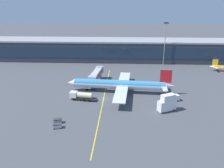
{
  "coord_description": "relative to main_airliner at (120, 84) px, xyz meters",
  "views": [
    {
      "loc": [
        7.47,
        -83.75,
        36.93
      ],
      "look_at": [
        3.02,
        5.49,
        4.5
      ],
      "focal_mm": 36.18,
      "sensor_mm": 36.0,
      "label": 1
    }
  ],
  "objects": [
    {
      "name": "ground_plane",
      "position": [
        -6.33,
        -7.47,
        -3.62
      ],
      "size": [
        700.0,
        700.0,
        0.0
      ],
      "primitive_type": "plane",
      "color": "#47494F"
    },
    {
      "name": "apron_lead_in_line",
      "position": [
        -6.49,
        -5.47,
        -3.62
      ],
      "size": [
        0.58,
        80.0,
        0.01
      ],
      "primitive_type": "cube",
      "rotation": [
        0.0,
        0.0,
        0.0
      ],
      "color": "yellow",
      "rests_on": "ground_plane"
    },
    {
      "name": "terminal_building",
      "position": [
        -21.29,
        58.98,
        3.28
      ],
      "size": [
        221.64,
        21.52,
        13.77
      ],
      "color": "#2D333D",
      "rests_on": "ground_plane"
    },
    {
      "name": "main_airliner",
      "position": [
        0.0,
        0.0,
        0.0
      ],
      "size": [
        46.7,
        37.36,
        10.8
      ],
      "color": "silver",
      "rests_on": "ground_plane"
    },
    {
      "name": "jet_bridge",
      "position": [
        -11.35,
        11.22,
        1.02
      ],
      "size": [
        5.49,
        19.39,
        6.33
      ],
      "color": "#B2B7BC",
      "rests_on": "ground_plane"
    },
    {
      "name": "fuel_tanker",
      "position": [
        -15.25,
        -8.86,
        -1.88
      ],
      "size": [
        11.06,
        4.16,
        3.25
      ],
      "color": "#232326",
      "rests_on": "ground_plane"
    },
    {
      "name": "lavatory_truck",
      "position": [
        20.71,
        -8.1,
        -2.2
      ],
      "size": [
        6.18,
        3.59,
        2.5
      ],
      "color": "white",
      "rests_on": "ground_plane"
    },
    {
      "name": "catering_lift",
      "position": [
        17.19,
        -17.0,
        -0.56
      ],
      "size": [
        7.18,
        5.41,
        6.3
      ],
      "color": "white",
      "rests_on": "ground_plane"
    },
    {
      "name": "baggage_cart_0",
      "position": [
        -18.9,
        -30.65,
        -2.84
      ],
      "size": [
        2.94,
        2.16,
        1.48
      ],
      "color": "#B2B7BC",
      "rests_on": "ground_plane"
    },
    {
      "name": "baggage_cart_1",
      "position": [
        -19.68,
        -27.55,
        -2.84
      ],
      "size": [
        2.94,
        2.16,
        1.48
      ],
      "color": "gray",
      "rests_on": "ground_plane"
    },
    {
      "name": "apron_light_mast_1",
      "position": [
        26.26,
        47.02,
        11.37
      ],
      "size": [
        2.8,
        0.5,
        25.94
      ],
      "color": "gray",
      "rests_on": "ground_plane"
    }
  ]
}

